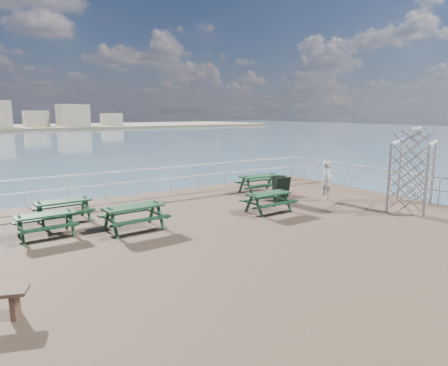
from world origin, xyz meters
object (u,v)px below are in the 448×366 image
person (327,181)px  picnic_table_c (260,180)px  picnic_table_a (134,213)px  picnic_table_e (269,198)px  trellis_arbor (412,172)px  picnic_table_d (45,220)px  picnic_table_b (63,206)px

person → picnic_table_c: bearing=102.7°
picnic_table_a → picnic_table_e: picnic_table_a is taller
trellis_arbor → person: 3.11m
picnic_table_d → picnic_table_c: bearing=8.6°
picnic_table_e → picnic_table_b: bearing=156.0°
picnic_table_c → picnic_table_a: bearing=-157.4°
picnic_table_d → trellis_arbor: bearing=-18.3°
picnic_table_a → picnic_table_e: size_ratio=1.11×
picnic_table_c → picnic_table_d: 9.19m
trellis_arbor → person: bearing=101.7°
picnic_table_a → picnic_table_b: bearing=123.6°
picnic_table_a → trellis_arbor: trellis_arbor is taller
picnic_table_b → trellis_arbor: (11.32, -4.93, 0.79)m
picnic_table_c → picnic_table_d: bearing=-166.9°
picnic_table_c → trellis_arbor: 6.09m
picnic_table_b → person: person is taller
picnic_table_c → picnic_table_b: bearing=-175.0°
picnic_table_e → trellis_arbor: bearing=-27.1°
picnic_table_c → picnic_table_e: (-1.89, -2.90, -0.05)m
picnic_table_d → trellis_arbor: (12.08, -3.59, 0.83)m
picnic_table_e → picnic_table_a: bearing=172.2°
picnic_table_b → picnic_table_e: bearing=-24.0°
trellis_arbor → picnic_table_d: bearing=139.5°
picnic_table_b → picnic_table_d: picnic_table_b is taller
picnic_table_a → picnic_table_d: size_ratio=1.14×
trellis_arbor → picnic_table_a: bearing=139.9°
person → picnic_table_e: bearing=171.2°
picnic_table_d → picnic_table_b: bearing=58.8°
picnic_table_a → person: person is taller
picnic_table_e → person: size_ratio=1.05×
picnic_table_b → picnic_table_d: size_ratio=1.07×
picnic_table_a → picnic_table_b: (-1.59, 2.10, -0.02)m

